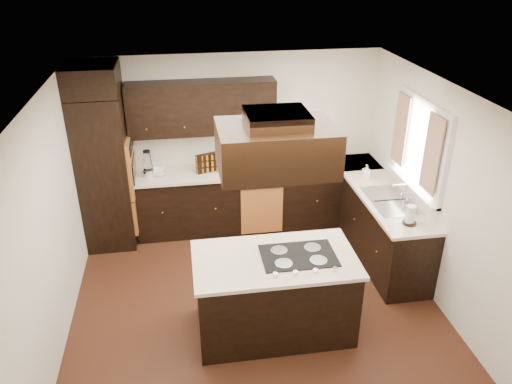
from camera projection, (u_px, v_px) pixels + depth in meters
floor at (256, 302)px, 5.91m from camera, size 4.20×4.20×0.02m
ceiling at (256, 94)px, 4.78m from camera, size 4.20×4.20×0.02m
wall_back at (233, 140)px, 7.21m from camera, size 4.20×0.02×2.50m
wall_front at (303, 352)px, 3.48m from camera, size 4.20×0.02×2.50m
wall_left at (50, 225)px, 5.05m from camera, size 0.02×4.20×2.50m
wall_right at (439, 195)px, 5.65m from camera, size 0.02×4.20×2.50m
oven_column at (105, 171)px, 6.69m from camera, size 0.65×0.75×2.12m
wall_oven_face at (131, 166)px, 6.71m from camera, size 0.05×0.62×0.78m
base_cabinets_back at (239, 199)px, 7.30m from camera, size 2.93×0.60×0.88m
base_cabinets_right at (376, 220)px, 6.76m from camera, size 0.60×2.40×0.88m
countertop_back at (238, 171)px, 7.08m from camera, size 2.93×0.63×0.04m
countertop_right at (379, 190)px, 6.55m from camera, size 0.63×2.40×0.04m
upper_cabinets at (202, 108)px, 6.74m from camera, size 2.00×0.34×0.72m
dishwasher_front at (262, 210)px, 7.10m from camera, size 0.60×0.05×0.72m
window_frame at (420, 145)px, 5.95m from camera, size 0.06×1.32×1.12m
window_pane at (422, 145)px, 5.95m from camera, size 0.00×1.20×1.00m
curtain_left at (432, 154)px, 5.54m from camera, size 0.02×0.34×0.90m
curtain_right at (401, 129)px, 6.29m from camera, size 0.02×0.34×0.90m
sink_rim at (391, 200)px, 6.23m from camera, size 0.52×0.84×0.01m
island at (274, 296)px, 5.31m from camera, size 1.63×0.89×0.88m
island_top at (275, 260)px, 5.11m from camera, size 1.69×0.95×0.04m
cooktop at (298, 256)px, 5.13m from camera, size 0.77×0.52×0.01m
range_hood at (276, 148)px, 4.47m from camera, size 1.05×0.72×0.42m
hood_duct at (277, 119)px, 4.34m from camera, size 0.55×0.50×0.13m
blender_base at (149, 173)px, 6.86m from camera, size 0.15×0.15×0.10m
blender_pitcher at (147, 161)px, 6.78m from camera, size 0.13×0.13×0.26m
spice_rack at (207, 163)px, 6.97m from camera, size 0.33×0.19×0.27m
mixing_bowl at (158, 172)px, 6.92m from camera, size 0.28×0.28×0.07m
soap_bottle at (366, 172)px, 6.79m from camera, size 0.09×0.09×0.20m
paper_towel at (410, 215)px, 5.67m from camera, size 0.12×0.12×0.23m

